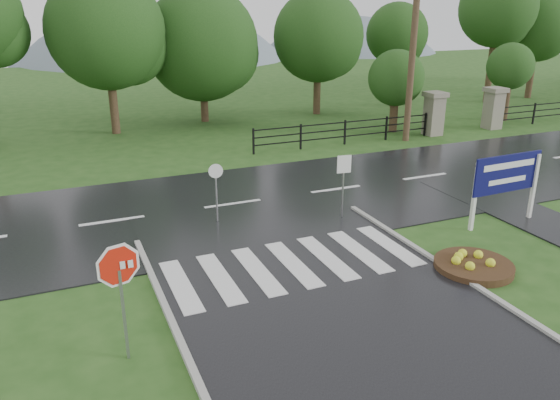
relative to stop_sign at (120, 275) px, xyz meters
name	(u,v)px	position (x,y,z in m)	size (l,w,h in m)	color
ground	(405,379)	(4.58, -2.65, -1.79)	(120.00, 120.00, 0.00)	#264D19
main_road	(233,205)	(4.58, 7.35, -1.79)	(90.00, 8.00, 0.04)	black
walkway	(560,230)	(13.08, 1.35, -1.79)	(2.20, 11.00, 0.04)	black
crosswalk	(293,264)	(4.58, 2.35, -1.73)	(6.50, 2.80, 0.02)	silver
pillar_west	(434,113)	(17.58, 13.35, -0.62)	(1.00, 1.00, 2.24)	gray
pillar_east	(494,107)	(21.58, 13.35, -0.62)	(1.00, 1.00, 2.24)	gray
fence_west	(345,130)	(12.33, 13.35, -1.07)	(9.58, 0.08, 1.20)	black
hills	(131,179)	(8.07, 62.35, -17.33)	(102.00, 48.00, 48.00)	slate
treeline	(172,124)	(5.58, 21.35, -1.79)	(83.20, 5.20, 10.00)	#183C12
stop_sign	(120,275)	(0.00, 0.00, 0.00)	(1.10, 0.33, 2.57)	#939399
estate_billboard	(507,177)	(11.73, 2.42, -0.25)	(2.57, 0.16, 2.25)	silver
flower_bed	(474,264)	(8.79, 0.31, -1.65)	(2.01, 2.01, 0.40)	#332111
reg_sign_small	(344,174)	(7.43, 4.83, -0.31)	(0.46, 0.08, 2.08)	#939399
reg_sign_round	(216,185)	(3.63, 6.00, -0.55)	(0.45, 0.09, 1.93)	#939399
utility_pole_east	(413,42)	(15.57, 12.85, 3.01)	(1.68, 0.32, 9.45)	#473523
entrance_tree_left	(396,78)	(16.14, 14.85, 1.03)	(2.92, 2.92, 4.31)	#3D2B1C
entrance_tree_right	(510,67)	(23.90, 14.85, 1.29)	(2.64, 2.64, 4.44)	#3D2B1C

